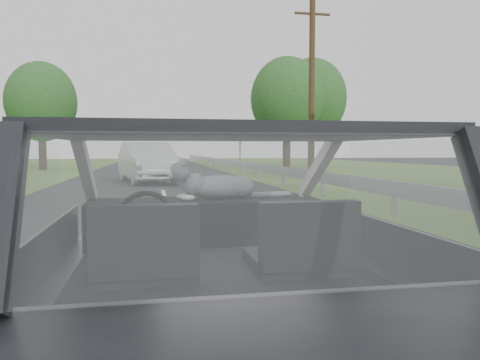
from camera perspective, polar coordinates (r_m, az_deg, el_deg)
name	(u,v)px	position (r m, az deg, el deg)	size (l,w,h in m)	color
subject_car	(218,259)	(2.69, -2.67, -9.62)	(1.80, 4.00, 1.45)	black
dashboard	(206,221)	(3.27, -4.23, -4.98)	(1.58, 0.45, 0.30)	black
driver_seat	(145,245)	(2.34, -11.48, -7.78)	(0.50, 0.72, 0.42)	black
passenger_seat	(302,239)	(2.47, 7.60, -7.16)	(0.50, 0.72, 0.42)	black
steering_wheel	(146,219)	(2.95, -11.34, -4.63)	(0.36, 0.36, 0.04)	black
cat	(220,185)	(3.27, -2.40, -0.65)	(0.65, 0.20, 0.29)	gray
guardrail	(319,177)	(13.45, 9.57, 0.40)	(0.05, 90.00, 0.32)	#9E9E9E
other_car	(148,162)	(19.62, -11.18, 2.15)	(2.00, 5.06, 1.67)	silver
highway_sign	(240,153)	(30.64, 0.01, 3.29)	(0.09, 0.90, 2.24)	#227132
utility_pole	(312,88)	(22.83, 8.73, 11.07)	(0.28, 0.28, 8.58)	#513A22
tree_2	(287,116)	(30.38, 5.73, 7.83)	(4.67, 4.67, 7.07)	#204D20
tree_3	(311,114)	(37.56, 8.71, 7.93)	(5.46, 5.46, 8.28)	#204D20
tree_6	(42,118)	(34.08, -23.02, 7.03)	(4.61, 4.61, 6.98)	#204D20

